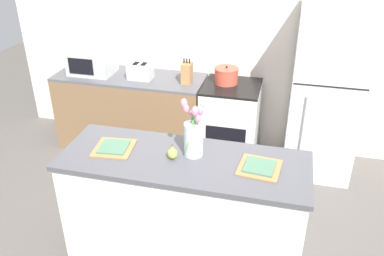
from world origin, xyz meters
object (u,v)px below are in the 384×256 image
(cooking_pot, at_px, (226,76))
(refrigerator, at_px, (326,94))
(pear_figurine, at_px, (172,153))
(microwave, at_px, (92,61))
(stove_range, at_px, (230,123))
(knife_block, at_px, (187,73))
(flower_vase, at_px, (193,135))
(toaster, at_px, (140,71))
(plate_setting_left, at_px, (114,148))
(plate_setting_right, at_px, (259,167))

(cooking_pot, bearing_deg, refrigerator, -3.25)
(pear_figurine, relative_size, microwave, 0.24)
(cooking_pot, xyz_separation_m, microwave, (-1.52, -0.06, 0.05))
(stove_range, bearing_deg, refrigerator, 0.04)
(pear_figurine, distance_m, microwave, 2.15)
(pear_figurine, xyz_separation_m, cooking_pot, (0.10, 1.67, -0.03))
(cooking_pot, xyz_separation_m, knife_block, (-0.41, -0.10, 0.03))
(flower_vase, xyz_separation_m, toaster, (-0.96, 1.49, -0.15))
(refrigerator, bearing_deg, pear_figurine, -124.97)
(refrigerator, xyz_separation_m, cooking_pot, (-1.02, 0.06, 0.08))
(toaster, distance_m, knife_block, 0.52)
(stove_range, distance_m, plate_setting_left, 1.79)
(refrigerator, distance_m, flower_vase, 1.84)
(stove_range, distance_m, toaster, 1.14)
(refrigerator, distance_m, toaster, 1.96)
(plate_setting_left, bearing_deg, flower_vase, 6.34)
(refrigerator, bearing_deg, knife_block, -178.51)
(plate_setting_left, xyz_separation_m, microwave, (-0.96, 1.59, 0.06))
(microwave, bearing_deg, toaster, -3.69)
(plate_setting_left, bearing_deg, refrigerator, 45.05)
(refrigerator, height_order, microwave, refrigerator)
(refrigerator, height_order, pear_figurine, refrigerator)
(plate_setting_right, bearing_deg, stove_range, 105.44)
(stove_range, height_order, toaster, toaster)
(flower_vase, xyz_separation_m, pear_figurine, (-0.13, -0.09, -0.12))
(cooking_pot, bearing_deg, knife_block, -166.82)
(refrigerator, relative_size, cooking_pot, 6.91)
(plate_setting_left, xyz_separation_m, plate_setting_right, (1.08, 0.00, 0.00))
(refrigerator, xyz_separation_m, microwave, (-2.54, -0.00, 0.14))
(microwave, bearing_deg, plate_setting_right, -38.02)
(plate_setting_left, bearing_deg, pear_figurine, -2.67)
(pear_figurine, height_order, toaster, pear_figurine)
(stove_range, relative_size, plate_setting_left, 2.86)
(flower_vase, bearing_deg, plate_setting_right, -7.75)
(flower_vase, height_order, pear_figurine, flower_vase)
(cooking_pot, distance_m, microwave, 1.52)
(plate_setting_left, distance_m, knife_block, 1.56)
(pear_figurine, bearing_deg, stove_range, 83.67)
(plate_setting_right, distance_m, microwave, 2.58)
(plate_setting_left, relative_size, plate_setting_right, 1.00)
(stove_range, height_order, knife_block, knife_block)
(stove_range, distance_m, pear_figurine, 1.71)
(pear_figurine, relative_size, plate_setting_right, 0.38)
(plate_setting_left, distance_m, cooking_pot, 1.74)
(pear_figurine, distance_m, plate_setting_right, 0.62)
(refrigerator, height_order, plate_setting_left, refrigerator)
(flower_vase, xyz_separation_m, microwave, (-1.55, 1.52, -0.10))
(plate_setting_right, bearing_deg, flower_vase, 172.25)
(plate_setting_right, relative_size, toaster, 1.10)
(pear_figurine, height_order, knife_block, knife_block)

